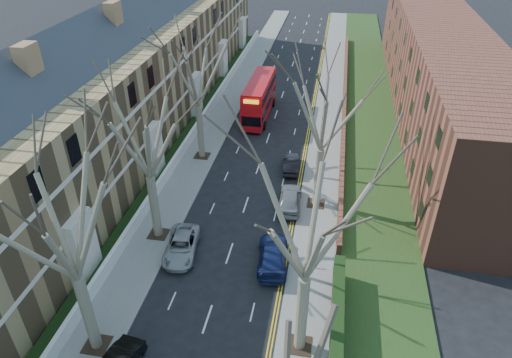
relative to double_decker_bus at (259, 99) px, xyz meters
The scene contains 16 objects.
pavement_left 4.68m from the double_decker_bus, 169.27° to the left, with size 3.00×102.00×0.12m, color slate.
pavement_right 8.12m from the double_decker_bus, ahead, with size 3.00×102.00×0.12m, color slate.
terrace_left 14.27m from the double_decker_bus, 148.60° to the right, with size 9.70×78.00×13.60m.
flats_right 20.10m from the double_decker_bus, 13.94° to the left, with size 13.97×54.00×10.00m.
front_wall_left 9.37m from the double_decker_bus, 128.89° to the right, with size 0.30×78.00×1.00m.
grass_verge_right 12.50m from the double_decker_bus, ahead, with size 6.00×102.00×0.06m.
tree_left_mid 33.30m from the double_decker_bus, 96.84° to the right, with size 10.50×10.50×14.71m.
tree_left_far 23.66m from the double_decker_bus, 99.87° to the right, with size 10.15×10.15×14.22m.
tree_left_dist 13.25m from the double_decker_bus, 110.74° to the right, with size 10.50×10.50×14.71m.
tree_right_mid 32.03m from the double_decker_bus, 76.00° to the right, with size 10.50×10.50×14.71m.
tree_right_far 19.27m from the double_decker_bus, 65.07° to the right, with size 10.15×10.15×14.22m.
double_decker_bus is the anchor object (origin of this frame).
car_left_far 23.86m from the double_decker_bus, 93.63° to the right, with size 2.16×4.69×1.30m, color #999B9E.
car_right_near 24.17m from the double_decker_bus, 78.00° to the right, with size 2.03×4.99×1.45m, color navy.
car_right_mid 17.72m from the double_decker_bus, 72.09° to the right, with size 1.82×4.52×1.54m, color gray.
car_right_far 12.12m from the double_decker_bus, 66.21° to the right, with size 1.37×3.93×1.30m, color black.
Camera 1 is at (6.21, -8.89, 22.21)m, focal length 32.00 mm.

